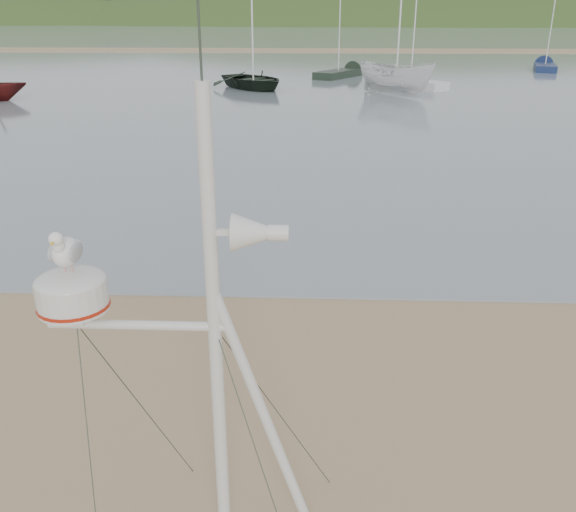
{
  "coord_description": "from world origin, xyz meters",
  "views": [
    {
      "loc": [
        1.97,
        -5.55,
        4.7
      ],
      "look_at": [
        1.7,
        1.0,
        2.03
      ],
      "focal_mm": 38.0,
      "sensor_mm": 36.0,
      "label": 1
    }
  ],
  "objects_px": {
    "boat_dark": "(253,44)",
    "boat_white": "(398,49)",
    "mast_rig": "(213,457)",
    "sailboat_white_near": "(391,81)",
    "sailboat_blue_far": "(544,65)",
    "sailboat_dark_mid": "(348,72)"
  },
  "relations": [
    {
      "from": "boat_white",
      "to": "sailboat_white_near",
      "type": "bearing_deg",
      "value": 36.41
    },
    {
      "from": "sailboat_blue_far",
      "to": "sailboat_white_near",
      "type": "bearing_deg",
      "value": -138.69
    },
    {
      "from": "sailboat_white_near",
      "to": "sailboat_blue_far",
      "type": "bearing_deg",
      "value": 41.31
    },
    {
      "from": "sailboat_blue_far",
      "to": "mast_rig",
      "type": "bearing_deg",
      "value": -111.84
    },
    {
      "from": "mast_rig",
      "to": "boat_white",
      "type": "height_order",
      "value": "mast_rig"
    },
    {
      "from": "boat_white",
      "to": "sailboat_white_near",
      "type": "xyz_separation_m",
      "value": [
        0.21,
        4.29,
        -2.22
      ]
    },
    {
      "from": "sailboat_dark_mid",
      "to": "sailboat_white_near",
      "type": "bearing_deg",
      "value": -68.63
    },
    {
      "from": "boat_dark",
      "to": "boat_white",
      "type": "relative_size",
      "value": 1.06
    },
    {
      "from": "sailboat_dark_mid",
      "to": "sailboat_white_near",
      "type": "xyz_separation_m",
      "value": [
        2.41,
        -6.16,
        -0.0
      ]
    },
    {
      "from": "boat_dark",
      "to": "sailboat_blue_far",
      "type": "bearing_deg",
      "value": -7.27
    },
    {
      "from": "boat_white",
      "to": "sailboat_blue_far",
      "type": "bearing_deg",
      "value": -1.34
    },
    {
      "from": "mast_rig",
      "to": "sailboat_white_near",
      "type": "xyz_separation_m",
      "value": [
        5.74,
        36.91,
        -0.95
      ]
    },
    {
      "from": "mast_rig",
      "to": "sailboat_blue_far",
      "type": "bearing_deg",
      "value": 68.16
    },
    {
      "from": "sailboat_blue_far",
      "to": "boat_dark",
      "type": "bearing_deg",
      "value": -147.52
    },
    {
      "from": "mast_rig",
      "to": "boat_white",
      "type": "distance_m",
      "value": 33.11
    },
    {
      "from": "sailboat_white_near",
      "to": "sailboat_blue_far",
      "type": "distance_m",
      "value": 18.6
    },
    {
      "from": "mast_rig",
      "to": "boat_white",
      "type": "bearing_deg",
      "value": 80.38
    },
    {
      "from": "sailboat_blue_far",
      "to": "sailboat_dark_mid",
      "type": "bearing_deg",
      "value": -159.52
    },
    {
      "from": "boat_dark",
      "to": "sailboat_white_near",
      "type": "distance_m",
      "value": 9.27
    },
    {
      "from": "mast_rig",
      "to": "sailboat_dark_mid",
      "type": "distance_m",
      "value": 43.21
    },
    {
      "from": "boat_white",
      "to": "sailboat_blue_far",
      "type": "distance_m",
      "value": 21.92
    },
    {
      "from": "boat_white",
      "to": "mast_rig",
      "type": "bearing_deg",
      "value": -150.4
    }
  ]
}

